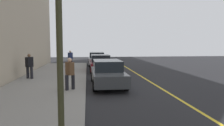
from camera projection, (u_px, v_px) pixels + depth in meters
The scene contains 11 objects.
ground_plane at pixel (103, 87), 12.40m from camera, with size 56.00×56.00×0.00m, color black.
sidewalk at pixel (45, 87), 12.02m from camera, with size 28.00×4.60×0.15m, color gray.
lane_stripe_centre at pixel (156, 85), 12.77m from camera, with size 28.00×0.14×0.01m, color gold.
parked_car_silver at pixel (97, 59), 24.52m from camera, with size 4.42×1.96×1.51m.
parked_car_maroon at pixel (100, 63), 18.92m from camera, with size 4.25×1.91×1.51m.
parked_car_charcoal at pixel (107, 73), 12.66m from camera, with size 4.74×1.94×1.51m.
pedestrian_black_coat at pixel (29, 65), 14.29m from camera, with size 0.54×0.49×1.68m.
pedestrian_brown_coat at pixel (70, 73), 10.79m from camera, with size 0.52×0.48×1.64m.
pedestrian_navy_coat at pixel (70, 58), 22.34m from camera, with size 0.50×0.51×1.64m.
traffic_light_pole at pixel (59, 11), 3.89m from camera, with size 0.35×0.26×4.36m.
rolling_suitcase at pixel (70, 64), 21.96m from camera, with size 0.34×0.22×0.94m.
Camera 1 is at (12.21, -0.90, 2.50)m, focal length 34.00 mm.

